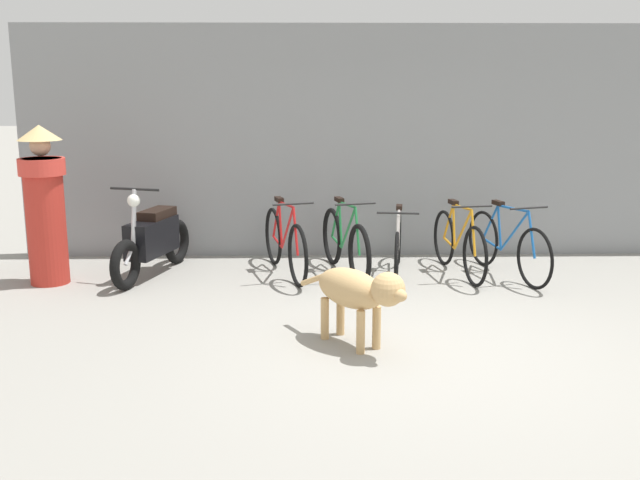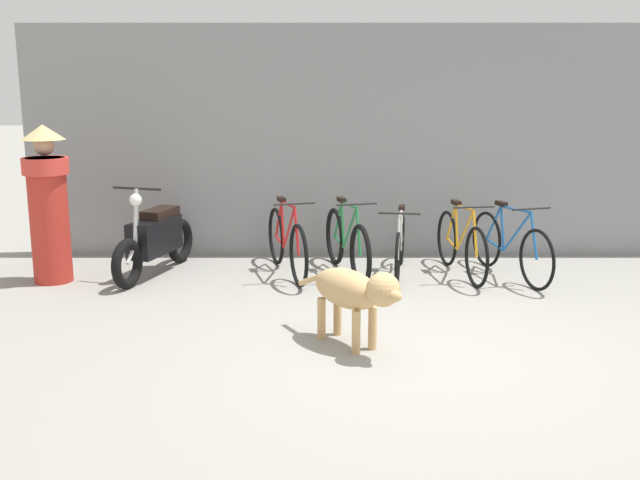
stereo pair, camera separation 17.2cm
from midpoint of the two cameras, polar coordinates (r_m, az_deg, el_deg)
ground_plane at (r=6.39m, az=8.87°, el=-8.27°), size 60.00×60.00×0.00m
shop_wall_back at (r=9.51m, az=5.95°, el=7.44°), size 9.12×0.20×2.87m
bicycle_0 at (r=8.57m, az=-1.95°, el=-0.24°), size 0.60×1.69×0.90m
bicycle_1 at (r=8.57m, az=2.67°, el=-0.29°), size 0.56×1.69×0.90m
bicycle_2 at (r=8.63m, az=6.72°, el=-0.48°), size 0.46×1.68×0.80m
bicycle_3 at (r=8.69m, az=11.29°, el=-0.37°), size 0.46×1.64×0.87m
bicycle_4 at (r=8.73m, az=14.86°, el=-0.47°), size 0.60×1.69×0.87m
motorcycle at (r=8.74m, az=-11.89°, el=0.04°), size 0.69×1.71×1.06m
stray_dog at (r=6.24m, az=3.42°, el=-3.91°), size 0.90×1.09×0.72m
person_in_robes at (r=8.67m, az=-19.44°, el=2.77°), size 0.64×0.64×1.74m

